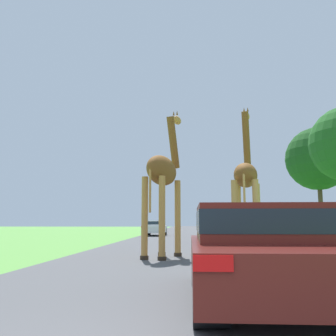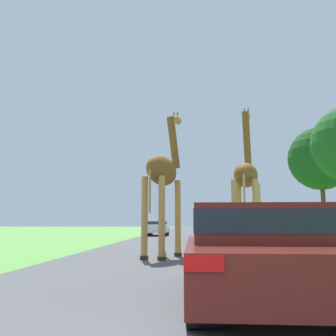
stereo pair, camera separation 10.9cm
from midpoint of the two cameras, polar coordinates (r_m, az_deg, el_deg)
road at (r=31.65m, az=3.65°, el=-10.61°), size 7.66×120.00×0.00m
giraffe_near_road at (r=11.48m, az=-0.50°, el=-1.67°), size 1.26×2.61×5.10m
giraffe_companion at (r=12.01m, az=12.71°, el=-2.09°), size 1.16×2.77×5.36m
car_lead_maroon at (r=5.32m, az=14.49°, el=-12.59°), size 1.93×4.16×1.34m
car_queue_right at (r=29.26m, az=-1.64°, el=-9.50°), size 1.71×4.29×1.20m
car_queue_left at (r=19.28m, az=10.73°, el=-9.44°), size 1.81×4.79×1.45m
tree_left_edge at (r=33.45m, az=23.37°, el=1.40°), size 5.47×5.47×9.28m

